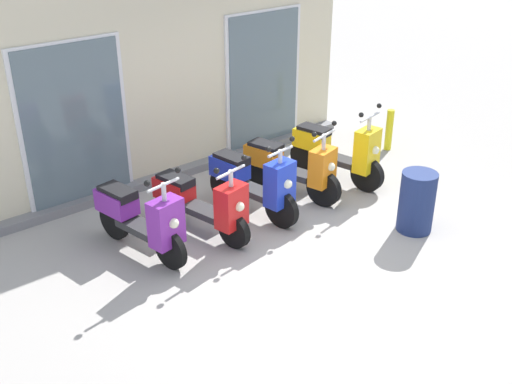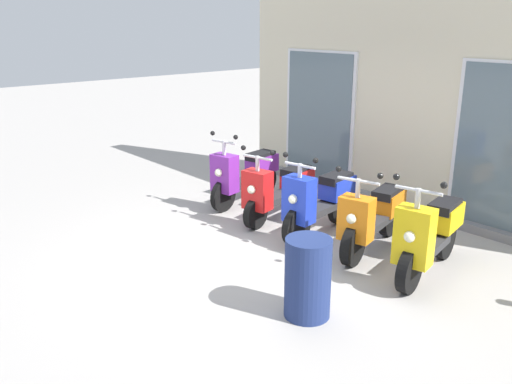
{
  "view_description": "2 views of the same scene",
  "coord_description": "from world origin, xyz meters",
  "views": [
    {
      "loc": [
        -4.69,
        -4.8,
        4.06
      ],
      "look_at": [
        -0.43,
        0.38,
        0.69
      ],
      "focal_mm": 43.39,
      "sensor_mm": 36.0,
      "label": 1
    },
    {
      "loc": [
        4.54,
        -4.18,
        2.79
      ],
      "look_at": [
        -0.7,
        0.43,
        0.54
      ],
      "focal_mm": 37.84,
      "sensor_mm": 36.0,
      "label": 2
    }
  ],
  "objects": [
    {
      "name": "scooter_blue",
      "position": [
        -0.0,
        0.95,
        0.49
      ],
      "size": [
        0.57,
        1.55,
        1.19
      ],
      "color": "black",
      "rests_on": "ground_plane"
    },
    {
      "name": "scooter_purple",
      "position": [
        -1.66,
        1.04,
        0.49
      ],
      "size": [
        0.61,
        1.53,
        1.2
      ],
      "color": "black",
      "rests_on": "ground_plane"
    },
    {
      "name": "storefront_facade",
      "position": [
        -0.0,
        2.86,
        1.7
      ],
      "size": [
        6.39,
        0.5,
        3.55
      ],
      "color": "beige",
      "rests_on": "ground_plane"
    },
    {
      "name": "trash_bin",
      "position": [
        1.35,
        -0.7,
        0.4
      ],
      "size": [
        0.45,
        0.45,
        0.81
      ],
      "primitive_type": "cylinder",
      "color": "navy",
      "rests_on": "ground_plane"
    },
    {
      "name": "scooter_red",
      "position": [
        -0.83,
        0.99,
        0.44
      ],
      "size": [
        0.67,
        1.58,
        1.15
      ],
      "color": "black",
      "rests_on": "ground_plane"
    },
    {
      "name": "scooter_orange",
      "position": [
        0.78,
        1.08,
        0.45
      ],
      "size": [
        0.73,
        1.62,
        1.17
      ],
      "color": "black",
      "rests_on": "ground_plane"
    },
    {
      "name": "ground_plane",
      "position": [
        0.0,
        0.0,
        0.0
      ],
      "size": [
        40.0,
        40.0,
        0.0
      ],
      "primitive_type": "plane",
      "color": "#A8A39E"
    },
    {
      "name": "scooter_yellow",
      "position": [
        1.63,
        0.97,
        0.49
      ],
      "size": [
        0.66,
        1.59,
        1.27
      ],
      "color": "black",
      "rests_on": "ground_plane"
    }
  ]
}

